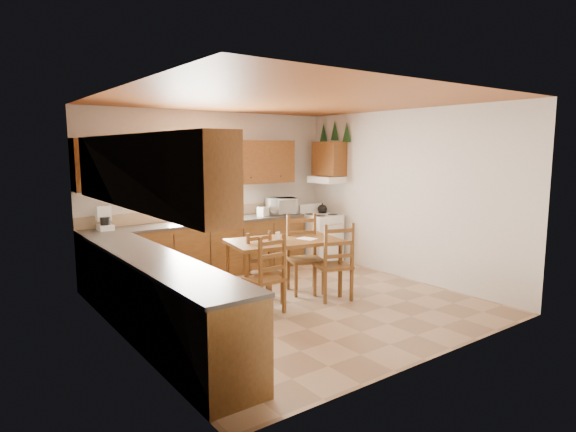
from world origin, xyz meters
TOP-DOWN VIEW (x-y plane):
  - floor at (0.00, 0.00)m, footprint 4.50×4.50m
  - ceiling at (0.00, 0.00)m, footprint 4.50×4.50m
  - wall_left at (-2.25, 0.00)m, footprint 4.50×4.50m
  - wall_right at (2.25, 0.00)m, footprint 4.50×4.50m
  - wall_back at (0.00, 2.25)m, footprint 4.50×4.50m
  - wall_front at (0.00, -2.25)m, footprint 4.50×4.50m
  - lower_cab_back at (-0.38, 1.95)m, footprint 3.75×0.60m
  - lower_cab_left at (-1.95, -0.15)m, footprint 0.60×3.60m
  - counter_back at (-0.38, 1.95)m, footprint 3.75×0.63m
  - counter_left at (-1.95, -0.15)m, footprint 0.63×3.60m
  - backsplash at (-0.38, 2.24)m, footprint 3.75×0.01m
  - upper_cab_back_left at (-1.55, 2.08)m, footprint 1.41×0.33m
  - upper_cab_back_right at (0.86, 2.08)m, footprint 1.25×0.33m
  - upper_cab_left at (-2.08, -0.15)m, footprint 0.33×3.60m
  - upper_cab_stove at (2.08, 1.65)m, footprint 0.33×0.62m
  - range_hood at (2.03, 1.65)m, footprint 0.44×0.62m
  - window_frame at (-0.30, 2.22)m, footprint 1.13×0.02m
  - window_pane at (-0.30, 2.21)m, footprint 1.05×0.01m
  - window_valance at (-0.30, 2.19)m, footprint 1.19×0.01m
  - sink_basin at (-0.30, 1.95)m, footprint 0.75×0.45m
  - pine_decal_a at (2.21, 1.33)m, footprint 0.22×0.22m
  - pine_decal_b at (2.21, 1.65)m, footprint 0.22×0.22m
  - pine_decal_c at (2.21, 1.97)m, footprint 0.22×0.22m
  - stove at (1.88, 1.62)m, footprint 0.59×0.60m
  - coffeemaker at (-1.87, 2.00)m, footprint 0.18×0.22m
  - paper_towel at (0.22, 1.97)m, footprint 0.11×0.11m
  - toaster at (0.77, 1.87)m, footprint 0.24×0.20m
  - microwave at (1.19, 1.92)m, footprint 0.56×0.47m
  - dining_table at (0.09, 0.31)m, footprint 1.66×1.14m
  - chair_near_left at (-0.52, -0.11)m, footprint 0.45×0.43m
  - chair_near_right at (0.57, -0.19)m, footprint 0.56×0.55m
  - chair_far_left at (-0.31, 0.19)m, footprint 0.42×0.40m
  - chair_far_right at (0.45, 0.28)m, footprint 0.59×0.58m
  - table_paper at (0.39, 0.17)m, footprint 0.25×0.30m
  - table_card at (0.01, 0.36)m, footprint 0.08×0.04m

SIDE VIEW (x-z plane):
  - floor at x=0.00m, z-range 0.00..0.00m
  - dining_table at x=0.09m, z-range 0.00..0.82m
  - stove at x=1.88m, z-range 0.00..0.87m
  - lower_cab_back at x=-0.38m, z-range 0.00..0.88m
  - lower_cab_left at x=-1.95m, z-range 0.00..0.88m
  - chair_far_left at x=-0.31m, z-range 0.00..0.95m
  - chair_near_left at x=-0.52m, z-range 0.00..1.02m
  - chair_near_right at x=0.57m, z-range 0.00..1.08m
  - chair_far_right at x=0.45m, z-range 0.00..1.12m
  - table_paper at x=0.39m, z-range 0.82..0.82m
  - table_card at x=0.01m, z-range 0.82..0.93m
  - counter_back at x=-0.38m, z-range 0.88..0.92m
  - counter_left at x=-1.95m, z-range 0.88..0.92m
  - sink_basin at x=-0.30m, z-range 0.92..0.96m
  - toaster at x=0.77m, z-range 0.92..1.09m
  - backsplash at x=-0.38m, z-range 0.92..1.10m
  - paper_towel at x=0.22m, z-range 0.92..1.17m
  - microwave at x=1.19m, z-range 0.92..1.21m
  - coffeemaker at x=-1.87m, z-range 0.92..1.23m
  - wall_left at x=-2.25m, z-range 1.35..1.35m
  - wall_right at x=2.25m, z-range 1.35..1.35m
  - wall_back at x=0.00m, z-range 1.35..1.35m
  - wall_front at x=0.00m, z-range 1.35..1.35m
  - range_hood at x=2.03m, z-range 1.46..1.58m
  - window_frame at x=-0.30m, z-range 0.96..2.14m
  - window_pane at x=-0.30m, z-range 1.00..2.10m
  - upper_cab_back_left at x=-1.55m, z-range 1.48..2.23m
  - upper_cab_back_right at x=0.86m, z-range 1.48..2.23m
  - upper_cab_left at x=-2.08m, z-range 1.48..2.23m
  - upper_cab_stove at x=2.08m, z-range 1.59..2.21m
  - window_valance at x=-0.30m, z-range 1.93..2.17m
  - pine_decal_a at x=2.21m, z-range 2.20..2.56m
  - pine_decal_c at x=2.21m, z-range 2.20..2.56m
  - pine_decal_b at x=2.21m, z-range 2.24..2.60m
  - ceiling at x=0.00m, z-range 2.70..2.70m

